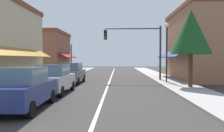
{
  "coord_description": "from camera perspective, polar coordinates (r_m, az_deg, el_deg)",
  "views": [
    {
      "loc": [
        0.81,
        -3.05,
        2.13
      ],
      "look_at": [
        0.28,
        15.75,
        1.5
      ],
      "focal_mm": 35.48,
      "sensor_mm": 36.0,
      "label": 1
    }
  ],
  "objects": [
    {
      "name": "ground_plane",
      "position": [
        21.17,
        -0.59,
        -3.84
      ],
      "size": [
        80.0,
        80.0,
        0.0
      ],
      "primitive_type": "plane",
      "color": "#33302D"
    },
    {
      "name": "storefront_far_left",
      "position": [
        32.77,
        -17.06,
        3.29
      ],
      "size": [
        7.05,
        8.2,
        5.91
      ],
      "color": "brown",
      "rests_on": "ground"
    },
    {
      "name": "parked_car_nearest_left",
      "position": [
        9.96,
        -21.86,
        -5.41
      ],
      "size": [
        1.86,
        4.14,
        1.77
      ],
      "rotation": [
        0.0,
        0.0,
        0.02
      ],
      "color": "navy",
      "rests_on": "ground"
    },
    {
      "name": "street_lamp_right_mid",
      "position": [
        19.45,
        13.94,
        5.7
      ],
      "size": [
        0.36,
        0.36,
        5.14
      ],
      "color": "black",
      "rests_on": "ground"
    },
    {
      "name": "lane_center_stripe",
      "position": [
        21.17,
        -0.59,
        -3.84
      ],
      "size": [
        0.14,
        52.0,
        0.01
      ],
      "primitive_type": "cube",
      "color": "silver",
      "rests_on": "ground"
    },
    {
      "name": "storefront_right_block",
      "position": [
        24.48,
        21.03,
        5.23
      ],
      "size": [
        5.55,
        10.2,
        7.18
      ],
      "color": "#9E6B4C",
      "rests_on": "ground"
    },
    {
      "name": "parked_car_second_left",
      "position": [
        13.96,
        -14.64,
        -3.27
      ],
      "size": [
        1.83,
        4.13,
        1.77
      ],
      "rotation": [
        0.0,
        0.0,
        -0.02
      ],
      "color": "#B7BABF",
      "rests_on": "ground"
    },
    {
      "name": "sidewalk_left",
      "position": [
        22.07,
        -15.04,
        -3.52
      ],
      "size": [
        2.6,
        56.0,
        0.12
      ],
      "primitive_type": "cube",
      "color": "gray",
      "rests_on": "ground"
    },
    {
      "name": "sidewalk_right",
      "position": [
        21.66,
        14.13,
        -3.61
      ],
      "size": [
        2.6,
        56.0,
        0.12
      ],
      "primitive_type": "cube",
      "color": "#A39E99",
      "rests_on": "ground"
    },
    {
      "name": "parked_car_third_left",
      "position": [
        19.46,
        -10.33,
        -1.79
      ],
      "size": [
        1.84,
        4.13,
        1.77
      ],
      "rotation": [
        0.0,
        0.0,
        -0.02
      ],
      "color": "#4C5156",
      "rests_on": "ground"
    },
    {
      "name": "street_lamp_left_far",
      "position": [
        28.23,
        -10.45,
        3.38
      ],
      "size": [
        0.36,
        0.36,
        4.17
      ],
      "color": "black",
      "rests_on": "ground"
    },
    {
      "name": "traffic_signal_mast_arm",
      "position": [
        21.18,
        7.11,
        5.92
      ],
      "size": [
        5.44,
        0.5,
        5.22
      ],
      "color": "#333333",
      "rests_on": "ground"
    },
    {
      "name": "tree_right_near",
      "position": [
        16.8,
        19.67,
        8.23
      ],
      "size": [
        2.86,
        2.86,
        5.6
      ],
      "color": "#4C331E",
      "rests_on": "ground"
    }
  ]
}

